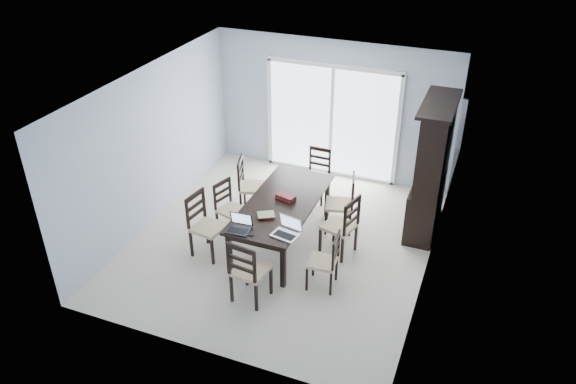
% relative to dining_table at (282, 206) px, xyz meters
% --- Properties ---
extents(floor, '(5.00, 5.00, 0.00)m').
position_rel_dining_table_xyz_m(floor, '(0.00, 0.00, -0.67)').
color(floor, silver).
rests_on(floor, ground).
extents(ceiling, '(5.00, 5.00, 0.00)m').
position_rel_dining_table_xyz_m(ceiling, '(0.00, 0.00, 1.93)').
color(ceiling, white).
rests_on(ceiling, back_wall).
extents(back_wall, '(4.50, 0.02, 2.60)m').
position_rel_dining_table_xyz_m(back_wall, '(0.00, 2.50, 0.63)').
color(back_wall, '#A5B2C5').
rests_on(back_wall, floor).
extents(wall_left, '(0.02, 5.00, 2.60)m').
position_rel_dining_table_xyz_m(wall_left, '(-2.25, 0.00, 0.63)').
color(wall_left, '#A5B2C5').
rests_on(wall_left, floor).
extents(wall_right, '(0.02, 5.00, 2.60)m').
position_rel_dining_table_xyz_m(wall_right, '(2.25, 0.00, 0.63)').
color(wall_right, '#A5B2C5').
rests_on(wall_right, floor).
extents(balcony, '(4.50, 2.00, 0.10)m').
position_rel_dining_table_xyz_m(balcony, '(0.00, 3.50, -0.72)').
color(balcony, gray).
rests_on(balcony, ground).
extents(railing, '(4.50, 0.06, 1.10)m').
position_rel_dining_table_xyz_m(railing, '(0.00, 4.50, -0.12)').
color(railing, '#99999E').
rests_on(railing, balcony).
extents(dining_table, '(1.00, 2.20, 0.75)m').
position_rel_dining_table_xyz_m(dining_table, '(0.00, 0.00, 0.00)').
color(dining_table, black).
rests_on(dining_table, floor).
extents(china_hutch, '(0.50, 1.38, 2.20)m').
position_rel_dining_table_xyz_m(china_hutch, '(2.02, 1.25, 0.40)').
color(china_hutch, black).
rests_on(china_hutch, floor).
extents(sliding_door, '(2.52, 0.05, 2.18)m').
position_rel_dining_table_xyz_m(sliding_door, '(0.00, 2.48, 0.41)').
color(sliding_door, silver).
rests_on(sliding_door, floor).
extents(chair_left_near, '(0.51, 0.50, 1.17)m').
position_rel_dining_table_xyz_m(chair_left_near, '(-1.02, -0.67, -0.05)').
color(chair_left_near, black).
rests_on(chair_left_near, floor).
extents(chair_left_mid, '(0.49, 0.48, 1.03)m').
position_rel_dining_table_xyz_m(chair_left_mid, '(-0.94, -0.01, -0.13)').
color(chair_left_mid, black).
rests_on(chair_left_mid, floor).
extents(chair_left_far, '(0.55, 0.54, 1.15)m').
position_rel_dining_table_xyz_m(chair_left_far, '(-0.90, 0.67, -0.06)').
color(chair_left_far, black).
rests_on(chair_left_far, floor).
extents(chair_right_near, '(0.42, 0.41, 1.02)m').
position_rel_dining_table_xyz_m(chair_right_near, '(1.01, -0.77, -0.13)').
color(chair_right_near, black).
rests_on(chair_right_near, floor).
extents(chair_right_mid, '(0.55, 0.54, 1.17)m').
position_rel_dining_table_xyz_m(chair_right_mid, '(1.00, 0.05, -0.06)').
color(chair_right_mid, black).
rests_on(chair_right_mid, floor).
extents(chair_right_far, '(0.54, 0.53, 1.14)m').
position_rel_dining_table_xyz_m(chair_right_far, '(0.81, 0.72, -0.07)').
color(chair_right_far, black).
rests_on(chair_right_far, floor).
extents(chair_end_near, '(0.49, 0.50, 1.16)m').
position_rel_dining_table_xyz_m(chair_end_near, '(0.09, -1.48, -0.06)').
color(chair_end_near, black).
rests_on(chair_end_near, floor).
extents(chair_end_far, '(0.42, 0.43, 1.08)m').
position_rel_dining_table_xyz_m(chair_end_far, '(0.06, 1.54, -0.10)').
color(chair_end_far, black).
rests_on(chair_end_far, floor).
extents(laptop_dark, '(0.35, 0.25, 0.23)m').
position_rel_dining_table_xyz_m(laptop_dark, '(-0.28, -0.96, 0.13)').
color(laptop_dark, black).
rests_on(laptop_dark, dining_table).
extents(laptop_silver, '(0.41, 0.32, 0.25)m').
position_rel_dining_table_xyz_m(laptop_silver, '(0.38, -0.82, 0.14)').
color(laptop_silver, silver).
rests_on(laptop_silver, dining_table).
extents(book_stack, '(0.31, 0.29, 0.04)m').
position_rel_dining_table_xyz_m(book_stack, '(-0.07, -0.47, 0.10)').
color(book_stack, maroon).
rests_on(book_stack, dining_table).
extents(cell_phone, '(0.12, 0.06, 0.01)m').
position_rel_dining_table_xyz_m(cell_phone, '(-0.10, -0.98, 0.08)').
color(cell_phone, black).
rests_on(cell_phone, dining_table).
extents(game_box, '(0.33, 0.22, 0.07)m').
position_rel_dining_table_xyz_m(game_box, '(0.03, 0.09, 0.11)').
color(game_box, '#4C0F19').
rests_on(game_box, dining_table).
extents(hot_tub, '(1.83, 1.65, 0.91)m').
position_rel_dining_table_xyz_m(hot_tub, '(-0.73, 3.45, -0.22)').
color(hot_tub, brown).
rests_on(hot_tub, balcony).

